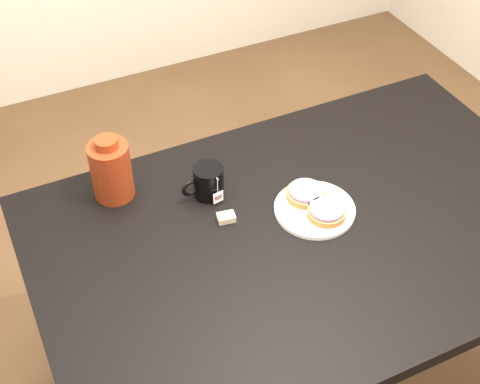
# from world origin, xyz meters

# --- Properties ---
(ground_plane) EXTENTS (4.00, 4.00, 0.00)m
(ground_plane) POSITION_xyz_m (0.00, 0.00, 0.00)
(ground_plane) COLOR brown
(table) EXTENTS (1.40, 0.90, 0.75)m
(table) POSITION_xyz_m (0.00, 0.00, 0.67)
(table) COLOR black
(table) RESTS_ON ground_plane
(plate) EXTENTS (0.21, 0.21, 0.02)m
(plate) POSITION_xyz_m (0.04, 0.04, 0.76)
(plate) COLOR white
(plate) RESTS_ON table
(bagel_back) EXTENTS (0.11, 0.11, 0.03)m
(bagel_back) POSITION_xyz_m (0.04, 0.09, 0.77)
(bagel_back) COLOR brown
(bagel_back) RESTS_ON plate
(bagel_front) EXTENTS (0.14, 0.14, 0.03)m
(bagel_front) POSITION_xyz_m (0.05, 0.01, 0.77)
(bagel_front) COLOR brown
(bagel_front) RESTS_ON plate
(mug) EXTENTS (0.13, 0.09, 0.09)m
(mug) POSITION_xyz_m (-0.19, 0.22, 0.80)
(mug) COLOR black
(mug) RESTS_ON table
(teabag_pouch) EXTENTS (0.05, 0.04, 0.02)m
(teabag_pouch) POSITION_xyz_m (-0.18, 0.11, 0.76)
(teabag_pouch) COLOR #C6B793
(teabag_pouch) RESTS_ON table
(bagel_package) EXTENTS (0.12, 0.12, 0.19)m
(bagel_package) POSITION_xyz_m (-0.41, 0.33, 0.83)
(bagel_package) COLOR #57180B
(bagel_package) RESTS_ON table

